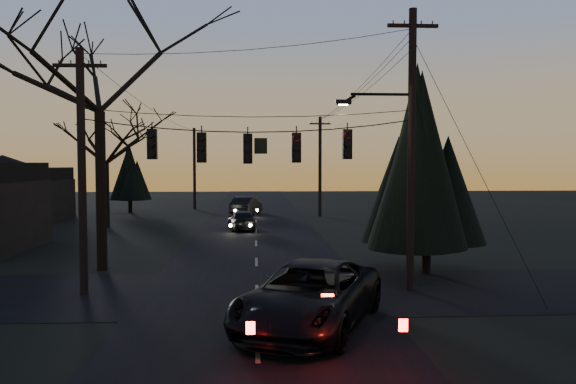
{
  "coord_description": "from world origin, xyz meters",
  "views": [
    {
      "loc": [
        -0.06,
        -9.67,
        4.59
      ],
      "look_at": [
        1.06,
        9.26,
        3.6
      ],
      "focal_mm": 35.0,
      "sensor_mm": 36.0,
      "label": 1
    }
  ],
  "objects": [
    {
      "name": "suv_near",
      "position": [
        1.46,
        5.66,
        0.89
      ],
      "size": [
        5.25,
        7.03,
        1.77
      ],
      "primitive_type": "imported",
      "rotation": [
        0.0,
        0.0,
        -0.41
      ],
      "color": "black",
      "rests_on": "ground"
    },
    {
      "name": "house_left_far",
      "position": [
        -20.0,
        36.0,
        2.6
      ],
      "size": [
        9.0,
        7.0,
        5.2
      ],
      "color": "black",
      "rests_on": "ground"
    },
    {
      "name": "utility_pole_left",
      "position": [
        -6.0,
        10.0,
        0.0
      ],
      "size": [
        1.8,
        0.3,
        8.5
      ],
      "primitive_type": null,
      "color": "black",
      "rests_on": "ground"
    },
    {
      "name": "evergreen_dist",
      "position": [
        -11.48,
        42.34,
        3.38
      ],
      "size": [
        3.16,
        3.16,
        5.59
      ],
      "color": "black",
      "rests_on": "ground"
    },
    {
      "name": "evergreen_right",
      "position": [
        7.03,
        13.01,
        4.54
      ],
      "size": [
        4.24,
        4.24,
        7.9
      ],
      "color": "black",
      "rests_on": "ground"
    },
    {
      "name": "span_signal_assembly",
      "position": [
        -0.24,
        10.0,
        5.17
      ],
      "size": [
        11.5,
        0.44,
        1.68
      ],
      "color": "black",
      "rests_on": "ground"
    },
    {
      "name": "utility_pole_right",
      "position": [
        5.5,
        10.0,
        0.0
      ],
      "size": [
        5.0,
        0.3,
        10.0
      ],
      "primitive_type": null,
      "color": "black",
      "rests_on": "ground"
    },
    {
      "name": "utility_pole_far_r",
      "position": [
        5.5,
        38.0,
        0.0
      ],
      "size": [
        1.8,
        0.3,
        8.5
      ],
      "primitive_type": null,
      "color": "black",
      "rests_on": "ground"
    },
    {
      "name": "bare_tree_left",
      "position": [
        -6.59,
        14.54,
        9.44
      ],
      "size": [
        9.89,
        9.89,
        13.5
      ],
      "color": "black",
      "rests_on": "ground"
    },
    {
      "name": "main_road",
      "position": [
        0.0,
        20.0,
        0.01
      ],
      "size": [
        8.0,
        120.0,
        0.02
      ],
      "primitive_type": "cube",
      "color": "black",
      "rests_on": "ground"
    },
    {
      "name": "cross_road",
      "position": [
        0.0,
        10.0,
        0.01
      ],
      "size": [
        60.0,
        7.0,
        0.02
      ],
      "primitive_type": "cube",
      "color": "black",
      "rests_on": "ground"
    },
    {
      "name": "bare_tree_dist",
      "position": [
        -10.6,
        30.75,
        6.32
      ],
      "size": [
        6.31,
        6.31,
        9.05
      ],
      "color": "black",
      "rests_on": "ground"
    },
    {
      "name": "sedan_oncoming_b",
      "position": [
        -0.8,
        39.55,
        0.79
      ],
      "size": [
        2.9,
        5.05,
        1.58
      ],
      "primitive_type": "imported",
      "rotation": [
        0.0,
        0.0,
        2.87
      ],
      "color": "black",
      "rests_on": "ground"
    },
    {
      "name": "utility_pole_far_l",
      "position": [
        -6.0,
        46.0,
        0.0
      ],
      "size": [
        0.3,
        0.3,
        8.0
      ],
      "primitive_type": null,
      "color": "black",
      "rests_on": "ground"
    },
    {
      "name": "sedan_oncoming_a",
      "position": [
        -0.98,
        28.44,
        0.69
      ],
      "size": [
        2.18,
        4.24,
        1.38
      ],
      "primitive_type": "imported",
      "rotation": [
        0.0,
        0.0,
        3.28
      ],
      "color": "black",
      "rests_on": "ground"
    }
  ]
}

